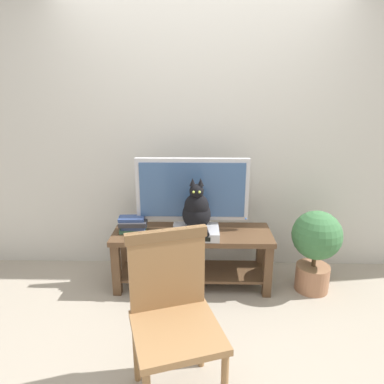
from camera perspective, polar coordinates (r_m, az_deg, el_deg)
ground_plane at (r=2.81m, az=1.46°, el=-20.80°), size 12.00×12.00×0.00m
back_wall at (r=3.26m, az=1.59°, el=11.33°), size 7.00×0.12×2.80m
tv_stand at (r=3.11m, az=0.02°, el=-9.19°), size 1.37×0.46×0.51m
tv at (r=2.99m, az=0.05°, el=-0.01°), size 0.97×0.20×0.64m
media_box at (r=2.95m, az=0.73°, el=-6.56°), size 0.38×0.29×0.07m
cat at (r=2.87m, az=0.77°, el=-3.01°), size 0.24×0.31×0.45m
wooden_chair at (r=2.03m, az=-3.20°, el=-18.16°), size 0.58×0.58×0.96m
book_stack at (r=3.08m, az=-9.61°, el=-5.24°), size 0.25×0.18×0.13m
potted_plant at (r=3.17m, az=19.57°, el=-8.11°), size 0.42×0.42×0.73m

